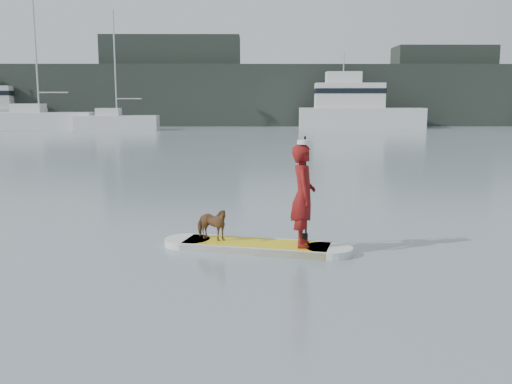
{
  "coord_description": "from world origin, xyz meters",
  "views": [
    {
      "loc": [
        -1.78,
        -6.01,
        2.53
      ],
      "look_at": [
        -1.71,
        3.49,
        1.0
      ],
      "focal_mm": 40.0,
      "sensor_mm": 36.0,
      "label": 1
    }
  ],
  "objects_px": {
    "dog": "(211,224)",
    "motor_yacht_a": "(356,107)",
    "paddler": "(303,196)",
    "sailboat_b": "(39,119)",
    "paddleboard": "(256,246)",
    "sailboat_c": "(116,121)"
  },
  "relations": [
    {
      "from": "dog",
      "to": "motor_yacht_a",
      "type": "height_order",
      "value": "motor_yacht_a"
    },
    {
      "from": "motor_yacht_a",
      "to": "dog",
      "type": "bearing_deg",
      "value": -101.35
    },
    {
      "from": "paddler",
      "to": "sailboat_b",
      "type": "height_order",
      "value": "sailboat_b"
    },
    {
      "from": "dog",
      "to": "sailboat_b",
      "type": "distance_m",
      "value": 44.31
    },
    {
      "from": "paddleboard",
      "to": "paddler",
      "type": "bearing_deg",
      "value": -0.0
    },
    {
      "from": "paddler",
      "to": "sailboat_c",
      "type": "height_order",
      "value": "sailboat_c"
    },
    {
      "from": "paddler",
      "to": "sailboat_b",
      "type": "distance_m",
      "value": 45.32
    },
    {
      "from": "sailboat_c",
      "to": "dog",
      "type": "bearing_deg",
      "value": -76.72
    },
    {
      "from": "paddleboard",
      "to": "sailboat_b",
      "type": "relative_size",
      "value": 0.24
    },
    {
      "from": "sailboat_b",
      "to": "motor_yacht_a",
      "type": "relative_size",
      "value": 1.2
    },
    {
      "from": "paddleboard",
      "to": "sailboat_c",
      "type": "height_order",
      "value": "sailboat_c"
    },
    {
      "from": "sailboat_b",
      "to": "paddler",
      "type": "bearing_deg",
      "value": -66.09
    },
    {
      "from": "dog",
      "to": "motor_yacht_a",
      "type": "xyz_separation_m",
      "value": [
        10.27,
        43.2,
        1.49
      ]
    },
    {
      "from": "dog",
      "to": "paddler",
      "type": "bearing_deg",
      "value": -73.87
    },
    {
      "from": "paddler",
      "to": "dog",
      "type": "xyz_separation_m",
      "value": [
        -1.56,
        0.4,
        -0.56
      ]
    },
    {
      "from": "sailboat_b",
      "to": "motor_yacht_a",
      "type": "bearing_deg",
      "value": 3.92
    },
    {
      "from": "dog",
      "to": "sailboat_b",
      "type": "xyz_separation_m",
      "value": [
        -17.89,
        40.53,
        0.54
      ]
    },
    {
      "from": "sailboat_c",
      "to": "motor_yacht_a",
      "type": "height_order",
      "value": "sailboat_c"
    },
    {
      "from": "paddleboard",
      "to": "dog",
      "type": "relative_size",
      "value": 4.73
    },
    {
      "from": "dog",
      "to": "sailboat_b",
      "type": "relative_size",
      "value": 0.05
    },
    {
      "from": "sailboat_c",
      "to": "paddler",
      "type": "bearing_deg",
      "value": -74.8
    },
    {
      "from": "paddleboard",
      "to": "sailboat_b",
      "type": "distance_m",
      "value": 44.82
    }
  ]
}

